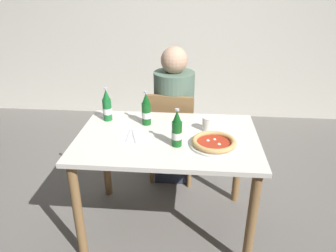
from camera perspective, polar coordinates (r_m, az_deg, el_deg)
name	(u,v)px	position (r m, az deg, el deg)	size (l,w,h in m)	color
ground_plane	(167,224)	(2.55, -0.10, -17.01)	(8.00, 8.00, 0.00)	slate
back_wall_tiled	(183,14)	(4.11, 2.65, 19.39)	(7.00, 0.10, 2.60)	silver
dining_table_main	(167,151)	(2.17, -0.11, -4.48)	(1.20, 0.80, 0.75)	silver
chair_behind_table	(172,132)	(2.78, 0.81, -1.04)	(0.44, 0.44, 0.85)	olive
diner_seated	(174,119)	(2.78, 1.05, 1.29)	(0.34, 0.34, 1.21)	#2D3342
pizza_margherita_near	(214,143)	(2.01, 8.19, -2.98)	(0.30, 0.30, 0.04)	white
beer_bottle_left	(146,111)	(2.25, -3.89, 2.77)	(0.07, 0.07, 0.25)	#14591E
beer_bottle_center	(107,107)	(2.36, -10.83, 3.40)	(0.07, 0.07, 0.25)	#196B2D
beer_bottle_right	(177,130)	(1.96, 1.59, -0.79)	(0.07, 0.07, 0.25)	#14591E
napkin_with_cutlery	(131,136)	(2.12, -6.56, -1.85)	(0.20, 0.20, 0.01)	white
paper_cup	(207,124)	(2.19, 7.06, 0.38)	(0.07, 0.07, 0.10)	white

